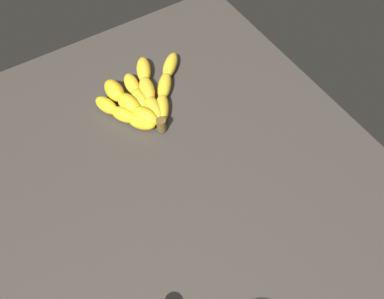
% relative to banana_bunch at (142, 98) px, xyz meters
% --- Properties ---
extents(ground_plane, '(0.96, 0.77, 0.04)m').
position_rel_banana_bunch_xyz_m(ground_plane, '(-0.23, 0.03, -0.04)').
color(ground_plane, '#38332D').
extents(banana_bunch, '(0.21, 0.23, 0.04)m').
position_rel_banana_bunch_xyz_m(banana_bunch, '(0.00, 0.00, 0.00)').
color(banana_bunch, yellow).
rests_on(banana_bunch, ground_plane).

